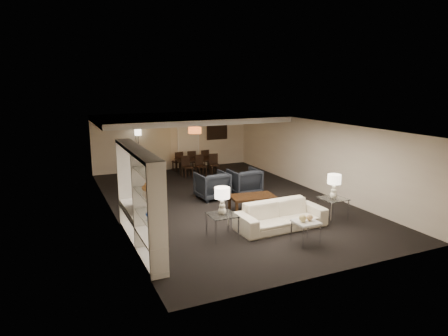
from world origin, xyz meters
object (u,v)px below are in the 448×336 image
object	(u,v)px
sofa	(281,215)
chair_fl	(178,161)
armchair_right	(244,182)
floor_speaker	(163,201)
armchair_left	(212,185)
marble_table	(306,232)
vase_blue	(149,213)
chair_nl	(187,167)
chair_nr	(215,164)
television	(136,199)
chair_nm	(201,166)
chair_fm	(191,160)
side_table_right	(333,209)
floor_lamp	(139,152)
dining_table	(196,166)
chair_fr	(203,159)
vase_amber	(146,187)
coffee_table	(252,203)
pendant_light	(195,130)
side_table_left	(222,226)
table_lamp_left	(222,201)
table_lamp_right	(334,186)

from	to	relation	value
sofa	chair_fl	size ratio (longest dim) A/B	2.80
armchair_right	floor_speaker	world-z (taller)	floor_speaker
armchair_left	marble_table	bearing A→B (deg)	94.10
armchair_left	vase_blue	xyz separation A→B (m)	(-3.07, -4.01, 0.69)
chair_nl	armchair_right	bearing A→B (deg)	-80.27
armchair_right	chair_nr	world-z (taller)	armchair_right
television	chair_nm	bearing A→B (deg)	-34.21
chair_fl	chair_fm	size ratio (longest dim) A/B	1.00
side_table_right	floor_lamp	world-z (taller)	floor_lamp
television	chair_fl	world-z (taller)	television
side_table_right	chair_nm	world-z (taller)	chair_nm
floor_lamp	chair_nr	bearing A→B (deg)	-26.80
armchair_left	floor_speaker	xyz separation A→B (m)	(-2.05, -1.31, 0.09)
television	dining_table	xyz separation A→B (m)	(3.88, 6.36, -0.74)
dining_table	chair_fr	xyz separation A→B (m)	(0.60, 0.65, 0.14)
vase_amber	chair_fl	distance (m)	9.00
vase_blue	floor_speaker	world-z (taller)	vase_blue
side_table_right	coffee_table	bearing A→B (deg)	136.74
pendant_light	sofa	bearing A→B (deg)	-89.47
side_table_left	vase_amber	size ratio (longest dim) A/B	3.77
dining_table	chair_nm	xyz separation A→B (m)	(0.00, -0.65, 0.14)
armchair_right	chair_nm	size ratio (longest dim) A/B	1.14
pendant_light	vase_amber	xyz separation A→B (m)	(-3.61, -6.84, -0.27)
side_table_right	chair_fm	size ratio (longest dim) A/B	0.77
chair_fr	chair_nr	bearing A→B (deg)	82.06
marble_table	vase_amber	distance (m)	3.97
vase_amber	chair_fr	world-z (taller)	vase_amber
pendant_light	side_table_left	distance (m)	6.77
sofa	floor_speaker	distance (m)	3.32
floor_lamp	sofa	bearing A→B (deg)	-75.90
table_lamp_left	dining_table	distance (m)	7.44
armchair_right	vase_blue	size ratio (longest dim) A/B	5.93
table_lamp_right	chair_fr	world-z (taller)	table_lamp_right
table_lamp_right	chair_fr	bearing A→B (deg)	96.27
pendant_light	dining_table	distance (m)	1.83
side_table_right	chair_fr	size ratio (longest dim) A/B	0.77
vase_amber	pendant_light	bearing A→B (deg)	62.19
table_lamp_left	chair_fr	xyz separation A→B (m)	(2.54, 7.80, -0.53)
side_table_left	floor_speaker	size ratio (longest dim) A/B	0.62
pendant_light	coffee_table	bearing A→B (deg)	-89.29
coffee_table	table_lamp_right	world-z (taller)	table_lamp_right
table_lamp_right	vase_blue	xyz separation A→B (m)	(-5.37, -0.71, 0.18)
vase_blue	chair_fl	distance (m)	9.16
armchair_right	table_lamp_right	bearing A→B (deg)	107.13
sofa	table_lamp_left	world-z (taller)	table_lamp_left
table_lamp_left	vase_blue	size ratio (longest dim) A/B	4.11
armchair_left	chair_nm	world-z (taller)	armchair_left
sofa	coffee_table	world-z (taller)	sofa
table_lamp_right	chair_fm	xyz separation A→B (m)	(-1.46, 7.80, -0.53)
television	chair_nr	bearing A→B (deg)	-38.13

